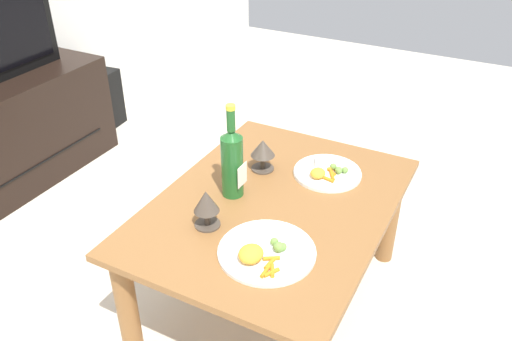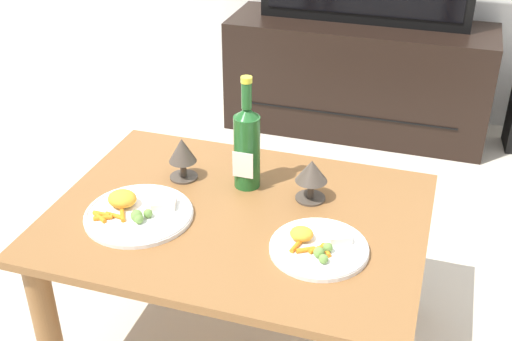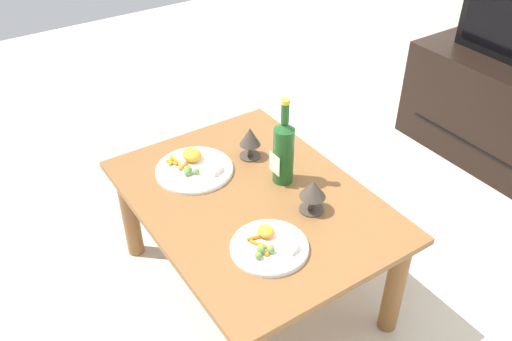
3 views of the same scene
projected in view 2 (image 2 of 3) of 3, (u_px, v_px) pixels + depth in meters
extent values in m
plane|color=beige|center=(240.00, 338.00, 2.02)|extent=(6.40, 6.40, 0.00)
cube|color=brown|center=(238.00, 217.00, 1.79)|extent=(1.03, 0.76, 0.03)
cylinder|color=brown|center=(46.00, 322.00, 1.76)|extent=(0.07, 0.07, 0.44)
cylinder|color=brown|center=(148.00, 202.00, 2.29)|extent=(0.07, 0.07, 0.44)
cylinder|color=brown|center=(404.00, 249.00, 2.05)|extent=(0.07, 0.07, 0.44)
cube|color=black|center=(357.00, 78.00, 3.16)|extent=(1.26, 0.41, 0.55)
cube|color=black|center=(348.00, 115.00, 3.05)|extent=(1.00, 0.01, 0.01)
cylinder|color=#1E5923|center=(247.00, 152.00, 1.86)|extent=(0.08, 0.08, 0.22)
cone|color=#1E5923|center=(247.00, 113.00, 1.80)|extent=(0.08, 0.08, 0.03)
cylinder|color=#1E5923|center=(247.00, 95.00, 1.77)|extent=(0.03, 0.03, 0.08)
cylinder|color=yellow|center=(246.00, 80.00, 1.75)|extent=(0.03, 0.03, 0.02)
cube|color=silver|center=(243.00, 165.00, 1.84)|extent=(0.06, 0.00, 0.08)
cylinder|color=#473D33|center=(184.00, 177.00, 1.95)|extent=(0.08, 0.08, 0.01)
cylinder|color=#473D33|center=(183.00, 169.00, 1.93)|extent=(0.02, 0.02, 0.05)
cone|color=#473D33|center=(182.00, 150.00, 1.90)|extent=(0.08, 0.08, 0.07)
cylinder|color=#473D33|center=(310.00, 198.00, 1.85)|extent=(0.09, 0.09, 0.01)
cylinder|color=#473D33|center=(311.00, 189.00, 1.83)|extent=(0.02, 0.02, 0.06)
cone|color=#473D33|center=(312.00, 171.00, 1.80)|extent=(0.09, 0.09, 0.06)
cylinder|color=white|center=(139.00, 215.00, 1.77)|extent=(0.30, 0.30, 0.01)
torus|color=white|center=(139.00, 213.00, 1.76)|extent=(0.29, 0.29, 0.01)
ellipsoid|color=orange|center=(122.00, 199.00, 1.78)|extent=(0.08, 0.07, 0.04)
cube|color=beige|center=(164.00, 203.00, 1.79)|extent=(0.08, 0.07, 0.02)
cylinder|color=orange|center=(123.00, 216.00, 1.74)|extent=(0.04, 0.05, 0.01)
cylinder|color=orange|center=(114.00, 215.00, 1.74)|extent=(0.05, 0.02, 0.01)
cylinder|color=orange|center=(102.00, 214.00, 1.75)|extent=(0.05, 0.01, 0.01)
cylinder|color=orange|center=(100.00, 218.00, 1.73)|extent=(0.05, 0.04, 0.01)
cylinder|color=orange|center=(103.00, 218.00, 1.73)|extent=(0.05, 0.03, 0.01)
sphere|color=olive|center=(139.00, 219.00, 1.72)|extent=(0.03, 0.03, 0.03)
sphere|color=olive|center=(148.00, 213.00, 1.74)|extent=(0.02, 0.02, 0.02)
sphere|color=olive|center=(137.00, 216.00, 1.72)|extent=(0.03, 0.03, 0.03)
cylinder|color=white|center=(319.00, 249.00, 1.63)|extent=(0.25, 0.25, 0.01)
torus|color=white|center=(319.00, 246.00, 1.63)|extent=(0.25, 0.25, 0.01)
ellipsoid|color=orange|center=(302.00, 234.00, 1.65)|extent=(0.06, 0.06, 0.03)
cube|color=beige|center=(340.00, 237.00, 1.65)|extent=(0.07, 0.06, 0.02)
cylinder|color=orange|center=(326.00, 250.00, 1.61)|extent=(0.03, 0.05, 0.01)
cylinder|color=orange|center=(317.00, 249.00, 1.61)|extent=(0.04, 0.04, 0.01)
cylinder|color=orange|center=(305.00, 250.00, 1.61)|extent=(0.05, 0.03, 0.01)
cylinder|color=orange|center=(296.00, 246.00, 1.62)|extent=(0.02, 0.05, 0.01)
sphere|color=olive|center=(328.00, 248.00, 1.61)|extent=(0.03, 0.03, 0.03)
sphere|color=olive|center=(324.00, 259.00, 1.57)|extent=(0.02, 0.02, 0.02)
sphere|color=olive|center=(319.00, 252.00, 1.59)|extent=(0.03, 0.03, 0.03)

